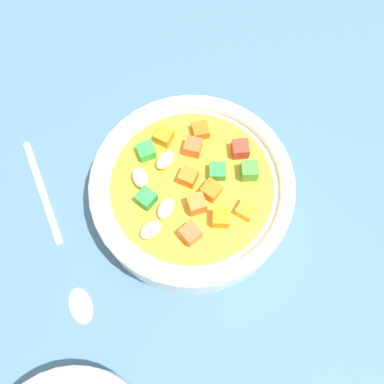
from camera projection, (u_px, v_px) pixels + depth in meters
ground_plane at (192, 203)px, 51.78cm from camera, size 140.00×140.00×2.00cm
soup_bowl_main at (192, 190)px, 48.19cm from camera, size 20.57×20.57×6.23cm
spoon at (60, 245)px, 48.57cm from camera, size 6.29×21.32×0.94cm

